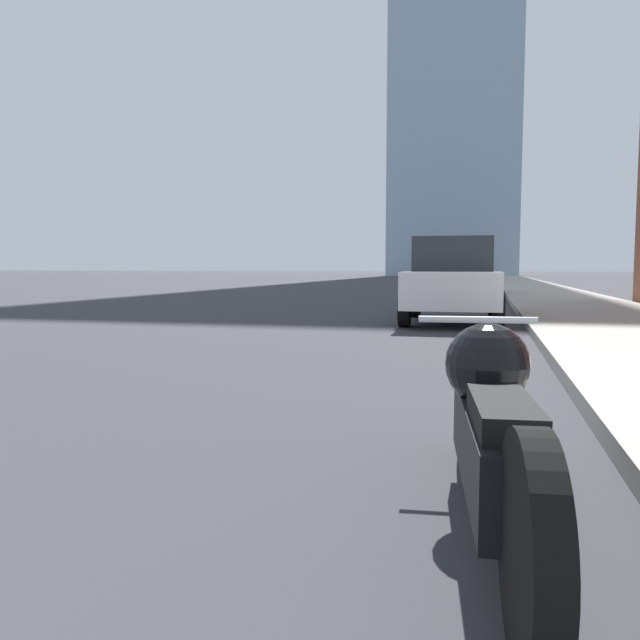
{
  "coord_description": "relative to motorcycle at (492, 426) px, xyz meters",
  "views": [
    {
      "loc": [
        3.49,
        0.95,
        1.09
      ],
      "look_at": [
        1.88,
        7.02,
        0.56
      ],
      "focal_mm": 35.0,
      "sensor_mm": 36.0,
      "label": 1
    }
  ],
  "objects": [
    {
      "name": "sidewalk",
      "position": [
        2.3,
        36.36,
        -0.34
      ],
      "size": [
        3.25,
        240.0,
        0.15
      ],
      "color": "#9E998E",
      "rests_on": "ground_plane"
    },
    {
      "name": "motorcycle",
      "position": [
        0.0,
        0.0,
        0.0
      ],
      "size": [
        0.62,
        2.43,
        0.84
      ],
      "rotation": [
        0.0,
        0.0,
        0.1
      ],
      "color": "black",
      "rests_on": "ground_plane"
    },
    {
      "name": "parked_car_blue",
      "position": [
        -0.72,
        21.95,
        0.41
      ],
      "size": [
        1.93,
        3.96,
        1.64
      ],
      "rotation": [
        0.0,
        0.0,
        -0.01
      ],
      "color": "#1E3899",
      "rests_on": "ground_plane"
    },
    {
      "name": "parked_car_yellow",
      "position": [
        -0.68,
        35.04,
        0.4
      ],
      "size": [
        1.93,
        4.61,
        1.66
      ],
      "rotation": [
        0.0,
        0.0,
        -0.01
      ],
      "color": "gold",
      "rests_on": "ground_plane"
    },
    {
      "name": "parked_car_green",
      "position": [
        -0.45,
        48.39,
        0.45
      ],
      "size": [
        2.06,
        4.21,
        1.71
      ],
      "rotation": [
        0.0,
        0.0,
        0.05
      ],
      "color": "#1E6B33",
      "rests_on": "ground_plane"
    },
    {
      "name": "parked_car_white",
      "position": [
        -0.66,
        9.93,
        0.42
      ],
      "size": [
        1.93,
        3.93,
        1.67
      ],
      "rotation": [
        0.0,
        0.0,
        0.03
      ],
      "color": "silver",
      "rests_on": "ground_plane"
    }
  ]
}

